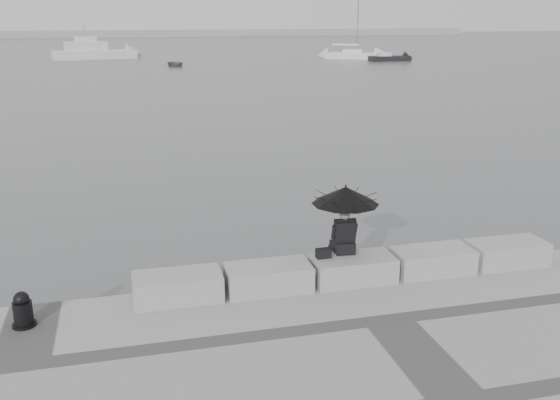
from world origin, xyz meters
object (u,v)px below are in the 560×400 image
object	(u,v)px
seated_person	(345,203)
small_motorboat	(390,58)
dinghy	(176,64)
mooring_bollard	(23,312)
sailboat_right	(353,55)
motor_cruiser	(95,52)

from	to	relation	value
seated_person	small_motorboat	size ratio (longest dim) A/B	0.27
small_motorboat	dinghy	size ratio (longest dim) A/B	1.55
mooring_bollard	sailboat_right	world-z (taller)	sailboat_right
motor_cruiser	dinghy	distance (m)	16.67
mooring_bollard	dinghy	xyz separation A→B (m)	(7.99, 60.53, -0.49)
motor_cruiser	small_motorboat	world-z (taller)	motor_cruiser
sailboat_right	dinghy	bearing A→B (deg)	-133.23
small_motorboat	dinghy	world-z (taller)	small_motorboat
dinghy	motor_cruiser	bearing A→B (deg)	105.53
motor_cruiser	small_motorboat	distance (m)	37.24
seated_person	dinghy	distance (m)	59.94
dinghy	mooring_bollard	bearing A→B (deg)	-114.31
seated_person	small_motorboat	bearing A→B (deg)	70.72
motor_cruiser	small_motorboat	xyz separation A→B (m)	(35.09, -12.47, -0.57)
seated_person	mooring_bollard	xyz separation A→B (m)	(-5.89, -0.65, -1.27)
mooring_bollard	motor_cruiser	xyz separation A→B (m)	(-0.92, 74.61, 0.13)
seated_person	motor_cruiser	xyz separation A→B (m)	(-6.81, 73.96, -1.14)
motor_cruiser	sailboat_right	bearing A→B (deg)	-24.66
mooring_bollard	motor_cruiser	world-z (taller)	motor_cruiser
motor_cruiser	seated_person	bearing A→B (deg)	-95.73
seated_person	dinghy	bearing A→B (deg)	93.41
mooring_bollard	sailboat_right	size ratio (longest dim) A/B	0.05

